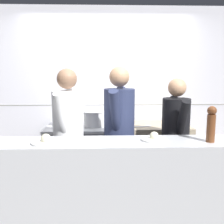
% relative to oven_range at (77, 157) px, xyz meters
% --- Properties ---
extents(ground_plane, '(14.00, 14.00, 0.00)m').
position_rel_oven_range_xyz_m(ground_plane, '(0.44, -0.95, -0.45)').
color(ground_plane, '#4C4742').
extents(wall_back_tiled, '(8.00, 0.06, 2.60)m').
position_rel_oven_range_xyz_m(wall_back_tiled, '(0.44, 0.40, 0.85)').
color(wall_back_tiled, silver).
rests_on(wall_back_tiled, ground_plane).
extents(oven_range, '(0.83, 0.71, 0.91)m').
position_rel_oven_range_xyz_m(oven_range, '(0.00, 0.00, 0.00)').
color(oven_range, '#38383D').
rests_on(oven_range, ground_plane).
extents(prep_counter, '(1.10, 0.65, 0.91)m').
position_rel_oven_range_xyz_m(prep_counter, '(1.02, -0.00, 0.00)').
color(prep_counter, gray).
rests_on(prep_counter, ground_plane).
extents(pass_counter, '(2.85, 0.45, 1.01)m').
position_rel_oven_range_xyz_m(pass_counter, '(0.59, -1.20, 0.05)').
color(pass_counter, '#B7BABF').
rests_on(pass_counter, ground_plane).
extents(stock_pot, '(0.32, 0.32, 0.19)m').
position_rel_oven_range_xyz_m(stock_pot, '(-0.17, 0.03, 0.55)').
color(stock_pot, beige).
rests_on(stock_pot, oven_range).
extents(sauce_pot, '(0.27, 0.27, 0.21)m').
position_rel_oven_range_xyz_m(sauce_pot, '(0.23, -0.05, 0.56)').
color(sauce_pot, '#B7BABF').
rests_on(sauce_pot, oven_range).
extents(chefs_knife, '(0.36, 0.10, 0.02)m').
position_rel_oven_range_xyz_m(chefs_knife, '(0.81, -0.15, 0.47)').
color(chefs_knife, '#B7BABF').
rests_on(chefs_knife, prep_counter).
extents(plated_dish_main, '(0.27, 0.27, 0.10)m').
position_rel_oven_range_xyz_m(plated_dish_main, '(-0.16, -1.24, 0.58)').
color(plated_dish_main, white).
rests_on(plated_dish_main, pass_counter).
extents(plated_dish_appetiser, '(0.25, 0.25, 0.09)m').
position_rel_oven_range_xyz_m(plated_dish_appetiser, '(0.86, -1.17, 0.58)').
color(plated_dish_appetiser, white).
rests_on(plated_dish_appetiser, pass_counter).
extents(pepper_mill, '(0.09, 0.09, 0.34)m').
position_rel_oven_range_xyz_m(pepper_mill, '(1.37, -1.25, 0.73)').
color(pepper_mill, brown).
rests_on(pepper_mill, pass_counter).
extents(chef_head_cook, '(0.39, 0.74, 1.69)m').
position_rel_oven_range_xyz_m(chef_head_cook, '(-0.02, -0.68, 0.49)').
color(chef_head_cook, black).
rests_on(chef_head_cook, ground_plane).
extents(chef_sous, '(0.42, 0.75, 1.71)m').
position_rel_oven_range_xyz_m(chef_sous, '(0.55, -0.66, 0.50)').
color(chef_sous, black).
rests_on(chef_sous, ground_plane).
extents(chef_line, '(0.34, 0.69, 1.58)m').
position_rel_oven_range_xyz_m(chef_line, '(1.22, -0.62, 0.43)').
color(chef_line, black).
rests_on(chef_line, ground_plane).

